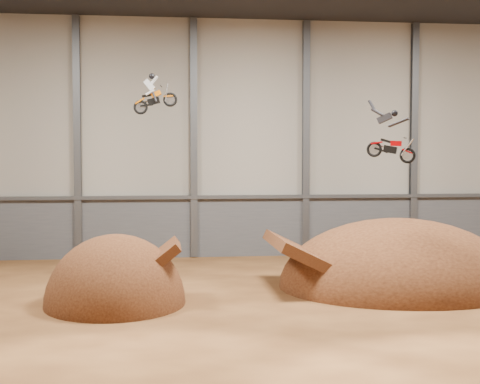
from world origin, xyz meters
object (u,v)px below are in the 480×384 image
Objects in this scene: fmx_rider_a at (157,90)px; fmx_rider_b at (390,132)px; landing_ramp at (398,287)px; takeoff_ramp at (116,304)px.

fmx_rider_b is (9.25, -4.83, -2.04)m from fmx_rider_a.
landing_ramp is 5.39× the size of fmx_rider_a.
fmx_rider_a is (-10.83, 1.64, 8.94)m from landing_ramp.
landing_ramp is (12.51, 2.09, 0.00)m from takeoff_ramp.
takeoff_ramp is at bearing -108.52° from fmx_rider_a.
landing_ramp is at bearing -2.98° from fmx_rider_a.
fmx_rider_a reaches higher than landing_ramp.
fmx_rider_a is at bearing -179.45° from fmx_rider_b.
takeoff_ramp is at bearing -170.50° from landing_ramp.
fmx_rider_a reaches higher than fmx_rider_b.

